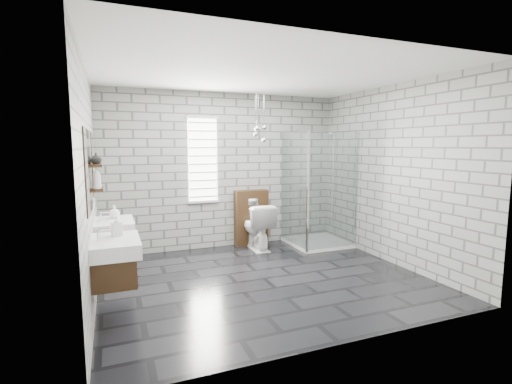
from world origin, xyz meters
TOP-DOWN VIEW (x-y plane):
  - floor at (0.00, 0.00)m, footprint 4.20×3.60m
  - ceiling at (0.00, 0.00)m, footprint 4.20×3.60m
  - wall_back at (0.00, 1.81)m, footprint 4.20×0.02m
  - wall_front at (0.00, -1.81)m, footprint 4.20×0.02m
  - wall_left at (-2.11, 0.00)m, footprint 0.02×3.60m
  - wall_right at (2.11, 0.00)m, footprint 0.02×3.60m
  - vanity_left at (-1.91, -0.51)m, footprint 0.47×0.70m
  - vanity_right at (-1.91, 0.52)m, footprint 0.47×0.70m
  - shelf_lower at (-2.03, -0.05)m, footprint 0.14×0.30m
  - shelf_upper at (-2.03, -0.05)m, footprint 0.14×0.30m
  - window at (-0.40, 1.78)m, footprint 0.56×0.05m
  - cistern_panel at (0.45, 1.70)m, footprint 0.60×0.20m
  - flush_plate at (0.45, 1.60)m, footprint 0.18×0.01m
  - shower_enclosure at (1.50, 1.18)m, footprint 1.00×1.00m
  - pendant_cluster at (0.49, 1.38)m, footprint 0.27×0.20m
  - toilet at (0.45, 1.42)m, footprint 0.46×0.79m
  - soap_bottle_a at (-1.85, -0.37)m, footprint 0.12×0.12m
  - soap_bottle_b at (-1.86, 0.67)m, footprint 0.17×0.17m
  - soap_bottle_c at (-2.02, -0.16)m, footprint 0.10×0.11m
  - vase at (-2.02, -0.04)m, footprint 0.13×0.13m

SIDE VIEW (x-z plane):
  - floor at x=0.00m, z-range -0.02..0.00m
  - toilet at x=0.45m, z-range 0.00..0.80m
  - cistern_panel at x=0.45m, z-range 0.00..1.00m
  - shower_enclosure at x=1.50m, z-range -0.51..1.52m
  - vanity_left at x=-1.91m, z-range -0.03..1.54m
  - vanity_right at x=-1.91m, z-range -0.03..1.54m
  - flush_plate at x=0.45m, z-range 0.74..0.86m
  - soap_bottle_b at x=-1.86m, z-range 0.85..1.02m
  - soap_bottle_a at x=-1.85m, z-range 0.85..1.06m
  - shelf_lower at x=-2.03m, z-range 1.31..1.33m
  - wall_back at x=0.00m, z-range 0.00..2.70m
  - wall_front at x=0.00m, z-range 0.00..2.70m
  - wall_left at x=-2.11m, z-range 0.00..2.70m
  - wall_right at x=2.11m, z-range 0.00..2.70m
  - soap_bottle_c at x=-2.02m, z-range 1.33..1.56m
  - window at x=-0.40m, z-range 0.81..2.29m
  - shelf_upper at x=-2.03m, z-range 1.57..1.59m
  - vase at x=-2.02m, z-range 1.59..1.72m
  - pendant_cluster at x=0.49m, z-range 1.61..2.46m
  - ceiling at x=0.00m, z-range 2.70..2.72m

